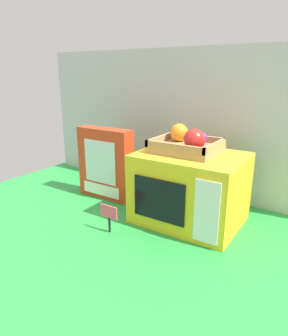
{
  "coord_description": "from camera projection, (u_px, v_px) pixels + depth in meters",
  "views": [
    {
      "loc": [
        0.55,
        -0.95,
        0.53
      ],
      "look_at": [
        -0.08,
        0.02,
        0.17
      ],
      "focal_mm": 32.81,
      "sensor_mm": 36.0,
      "label": 1
    }
  ],
  "objects": [
    {
      "name": "food_groups_crate",
      "position": [
        188.0,
        143.0,
        1.1
      ],
      "size": [
        0.23,
        0.19,
        0.09
      ],
      "color": "#A37F51",
      "rests_on": "toy_microwave"
    },
    {
      "name": "display_back_panel",
      "position": [
        193.0,
        124.0,
        1.34
      ],
      "size": [
        1.61,
        0.03,
        0.63
      ],
      "primitive_type": "cube",
      "color": "#B7BABF",
      "rests_on": "ground"
    },
    {
      "name": "toy_microwave",
      "position": [
        190.0,
        188.0,
        1.12
      ],
      "size": [
        0.37,
        0.29,
        0.26
      ],
      "color": "yellow",
      "rests_on": "ground"
    },
    {
      "name": "price_sign",
      "position": [
        109.0,
        215.0,
        1.05
      ],
      "size": [
        0.07,
        0.01,
        0.1
      ],
      "color": "black",
      "rests_on": "ground"
    },
    {
      "name": "cookie_set_box",
      "position": [
        105.0,
        164.0,
        1.33
      ],
      "size": [
        0.26,
        0.07,
        0.31
      ],
      "color": "red",
      "rests_on": "ground"
    },
    {
      "name": "ground_plane",
      "position": [
        159.0,
        213.0,
        1.21
      ],
      "size": [
        1.7,
        1.7,
        0.0
      ],
      "primitive_type": "plane",
      "color": "green",
      "rests_on": "ground"
    }
  ]
}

